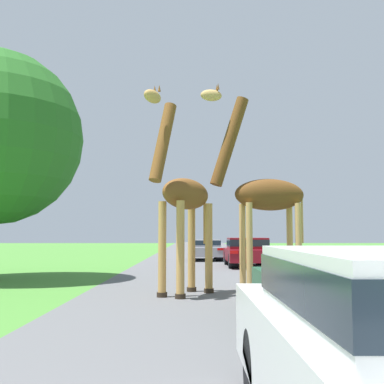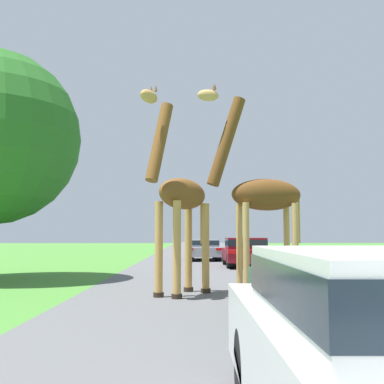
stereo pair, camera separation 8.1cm
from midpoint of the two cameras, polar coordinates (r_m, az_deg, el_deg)
The scene contains 6 objects.
road at distance 29.27m, azimuth 1.99°, elevation -7.90°, with size 7.85×120.00×0.00m.
giraffe_near_road at distance 11.81m, azimuth -1.54°, elevation -0.98°, with size 1.77×2.44×4.92m.
giraffe_companion at distance 12.55m, azimuth 7.88°, elevation -0.16°, with size 2.81×1.03×5.35m.
car_queue_right at distance 22.44m, azimuth 6.20°, elevation -6.96°, with size 1.94×4.35×1.31m.
car_queue_left at distance 27.76m, azimuth 1.20°, elevation -6.75°, with size 1.88×4.10×1.18m.
car_far_ahead at distance 8.62m, azimuth 15.21°, elevation -10.41°, with size 1.98×4.78×1.18m.
Camera 1 is at (-1.18, 0.79, 1.48)m, focal length 45.00 mm.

